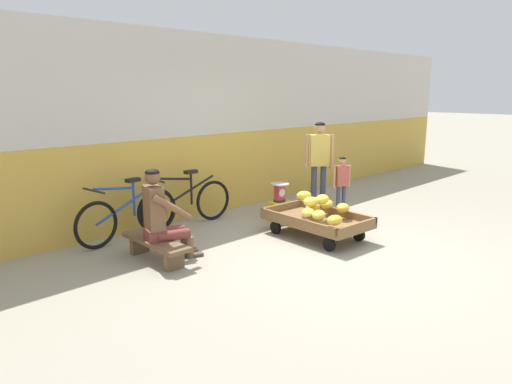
{
  "coord_description": "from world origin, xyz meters",
  "views": [
    {
      "loc": [
        -4.73,
        -3.23,
        2.04
      ],
      "look_at": [
        -0.56,
        0.97,
        0.75
      ],
      "focal_mm": 32.77,
      "sensor_mm": 36.0,
      "label": 1
    }
  ],
  "objects_px": {
    "weighing_scale": "(280,192)",
    "customer_child": "(342,180)",
    "low_bench": "(156,245)",
    "customer_adult": "(319,157)",
    "banana_cart": "(316,221)",
    "plastic_crate": "(279,210)",
    "bicycle_far_left": "(186,203)",
    "bicycle_near_left": "(129,215)",
    "vendor_seated": "(161,215)"
  },
  "relations": [
    {
      "from": "weighing_scale",
      "to": "bicycle_near_left",
      "type": "xyz_separation_m",
      "value": [
        -2.25,
        0.78,
        -0.1
      ]
    },
    {
      "from": "weighing_scale",
      "to": "customer_child",
      "type": "distance_m",
      "value": 1.06
    },
    {
      "from": "bicycle_near_left",
      "to": "bicycle_far_left",
      "type": "height_order",
      "value": "same"
    },
    {
      "from": "vendor_seated",
      "to": "weighing_scale",
      "type": "height_order",
      "value": "vendor_seated"
    },
    {
      "from": "customer_child",
      "to": "plastic_crate",
      "type": "bearing_deg",
      "value": 146.85
    },
    {
      "from": "low_bench",
      "to": "bicycle_near_left",
      "type": "relative_size",
      "value": 0.67
    },
    {
      "from": "plastic_crate",
      "to": "bicycle_far_left",
      "type": "relative_size",
      "value": 0.22
    },
    {
      "from": "banana_cart",
      "to": "bicycle_far_left",
      "type": "bearing_deg",
      "value": 118.26
    },
    {
      "from": "banana_cart",
      "to": "bicycle_far_left",
      "type": "xyz_separation_m",
      "value": [
        -0.95,
        1.77,
        0.11
      ]
    },
    {
      "from": "plastic_crate",
      "to": "bicycle_near_left",
      "type": "relative_size",
      "value": 0.22
    },
    {
      "from": "low_bench",
      "to": "bicycle_near_left",
      "type": "height_order",
      "value": "bicycle_near_left"
    },
    {
      "from": "low_bench",
      "to": "customer_adult",
      "type": "bearing_deg",
      "value": 1.45
    },
    {
      "from": "customer_adult",
      "to": "low_bench",
      "type": "bearing_deg",
      "value": -178.55
    },
    {
      "from": "vendor_seated",
      "to": "customer_adult",
      "type": "distance_m",
      "value": 3.25
    },
    {
      "from": "customer_adult",
      "to": "vendor_seated",
      "type": "bearing_deg",
      "value": -178.08
    },
    {
      "from": "bicycle_near_left",
      "to": "customer_child",
      "type": "xyz_separation_m",
      "value": [
        3.12,
        -1.35,
        0.26
      ]
    },
    {
      "from": "low_bench",
      "to": "vendor_seated",
      "type": "bearing_deg",
      "value": -16.19
    },
    {
      "from": "banana_cart",
      "to": "plastic_crate",
      "type": "xyz_separation_m",
      "value": [
        0.32,
        1.0,
        -0.09
      ]
    },
    {
      "from": "low_bench",
      "to": "weighing_scale",
      "type": "xyz_separation_m",
      "value": [
        2.46,
        0.2,
        0.25
      ]
    },
    {
      "from": "vendor_seated",
      "to": "weighing_scale",
      "type": "xyz_separation_m",
      "value": [
        2.37,
        0.23,
        -0.11
      ]
    },
    {
      "from": "low_bench",
      "to": "customer_adult",
      "type": "distance_m",
      "value": 3.39
    },
    {
      "from": "vendor_seated",
      "to": "plastic_crate",
      "type": "relative_size",
      "value": 3.17
    },
    {
      "from": "low_bench",
      "to": "customer_child",
      "type": "bearing_deg",
      "value": -6.32
    },
    {
      "from": "plastic_crate",
      "to": "customer_child",
      "type": "distance_m",
      "value": 1.14
    },
    {
      "from": "bicycle_far_left",
      "to": "customer_adult",
      "type": "xyz_separation_m",
      "value": [
        2.13,
        -0.89,
        0.6
      ]
    },
    {
      "from": "customer_adult",
      "to": "customer_child",
      "type": "height_order",
      "value": "customer_adult"
    },
    {
      "from": "low_bench",
      "to": "customer_child",
      "type": "distance_m",
      "value": 3.38
    },
    {
      "from": "plastic_crate",
      "to": "weighing_scale",
      "type": "relative_size",
      "value": 1.2
    },
    {
      "from": "customer_adult",
      "to": "bicycle_near_left",
      "type": "bearing_deg",
      "value": 163.78
    },
    {
      "from": "customer_adult",
      "to": "customer_child",
      "type": "bearing_deg",
      "value": -86.91
    },
    {
      "from": "weighing_scale",
      "to": "customer_adult",
      "type": "xyz_separation_m",
      "value": [
        0.85,
        -0.12,
        0.5
      ]
    },
    {
      "from": "customer_child",
      "to": "banana_cart",
      "type": "bearing_deg",
      "value": -160.38
    },
    {
      "from": "low_bench",
      "to": "bicycle_far_left",
      "type": "xyz_separation_m",
      "value": [
        1.18,
        0.98,
        0.15
      ]
    },
    {
      "from": "bicycle_near_left",
      "to": "bicycle_far_left",
      "type": "bearing_deg",
      "value": -0.6
    },
    {
      "from": "bicycle_near_left",
      "to": "customer_adult",
      "type": "distance_m",
      "value": 3.28
    },
    {
      "from": "bicycle_near_left",
      "to": "weighing_scale",
      "type": "bearing_deg",
      "value": -19.22
    },
    {
      "from": "bicycle_far_left",
      "to": "customer_child",
      "type": "xyz_separation_m",
      "value": [
        2.15,
        -1.34,
        0.26
      ]
    },
    {
      "from": "plastic_crate",
      "to": "weighing_scale",
      "type": "bearing_deg",
      "value": -90.0
    },
    {
      "from": "plastic_crate",
      "to": "customer_child",
      "type": "bearing_deg",
      "value": -33.15
    },
    {
      "from": "bicycle_far_left",
      "to": "customer_child",
      "type": "bearing_deg",
      "value": -32.02
    },
    {
      "from": "bicycle_near_left",
      "to": "bicycle_far_left",
      "type": "distance_m",
      "value": 0.97
    },
    {
      "from": "low_bench",
      "to": "vendor_seated",
      "type": "relative_size",
      "value": 0.97
    },
    {
      "from": "vendor_seated",
      "to": "customer_adult",
      "type": "xyz_separation_m",
      "value": [
        3.22,
        0.11,
        0.38
      ]
    },
    {
      "from": "vendor_seated",
      "to": "bicycle_near_left",
      "type": "bearing_deg",
      "value": 83.0
    },
    {
      "from": "banana_cart",
      "to": "plastic_crate",
      "type": "height_order",
      "value": "banana_cart"
    },
    {
      "from": "vendor_seated",
      "to": "plastic_crate",
      "type": "distance_m",
      "value": 2.42
    },
    {
      "from": "bicycle_far_left",
      "to": "weighing_scale",
      "type": "bearing_deg",
      "value": -31.27
    },
    {
      "from": "low_bench",
      "to": "plastic_crate",
      "type": "xyz_separation_m",
      "value": [
        2.46,
        0.2,
        -0.05
      ]
    },
    {
      "from": "plastic_crate",
      "to": "customer_adult",
      "type": "distance_m",
      "value": 1.17
    },
    {
      "from": "weighing_scale",
      "to": "customer_child",
      "type": "relative_size",
      "value": 0.3
    }
  ]
}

